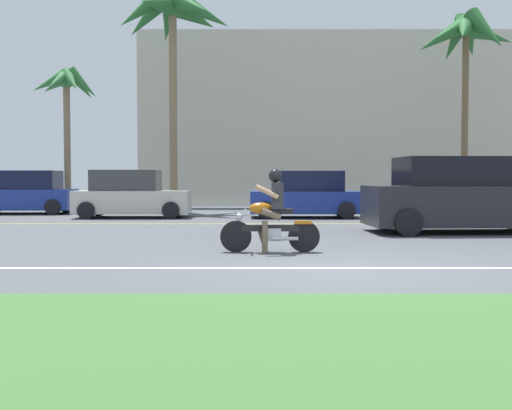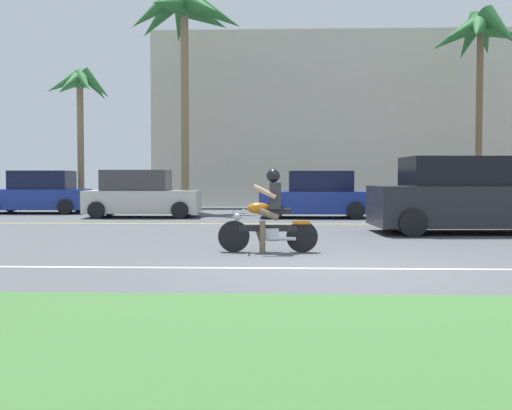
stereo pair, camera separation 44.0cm
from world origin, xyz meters
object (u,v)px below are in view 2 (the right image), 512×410
Objects in this scene: parked_car_1 at (141,195)px; palm_tree_2 at (479,38)px; suv_nearby at (475,196)px; parked_car_2 at (316,196)px; parked_car_3 at (468,195)px; parked_car_0 at (39,193)px; motorcyclist at (269,217)px; palm_tree_0 at (80,91)px; palm_tree_1 at (184,17)px.

palm_tree_2 reaches higher than parked_car_1.
suv_nearby is 6.57m from parked_car_2.
parked_car_3 is at bearing 74.11° from suv_nearby.
parked_car_0 is 4.89m from parked_car_1.
parked_car_0 is 10.46m from parked_car_2.
motorcyclist is at bearing -98.45° from parked_car_2.
parked_car_1 is 6.57m from palm_tree_0.
palm_tree_1 reaches higher than parked_car_1.
motorcyclist is 0.48× the size of parked_car_0.
palm_tree_0 is (-9.19, 3.95, 4.07)m from parked_car_2.
suv_nearby is 1.35× the size of parked_car_0.
palm_tree_1 is (4.24, -0.24, 2.82)m from palm_tree_0.
parked_car_2 is at bearing 81.55° from motorcyclist.
parked_car_1 reaches higher than motorcyclist.
palm_tree_2 is at bearing 3.68° from palm_tree_1.
motorcyclist reaches higher than parked_car_3.
parked_car_0 reaches higher than parked_car_1.
motorcyclist is 0.31× the size of palm_tree_0.
parked_car_0 is at bearing 153.38° from parked_car_1.
parked_car_0 is at bearing 127.00° from motorcyclist.
palm_tree_0 is (-14.92, 1.68, 4.10)m from parked_car_3.
palm_tree_0 reaches higher than parked_car_1.
motorcyclist is at bearing -60.02° from palm_tree_0.
suv_nearby is 1.41× the size of parked_car_2.
suv_nearby is at bearing -57.68° from parked_car_2.
suv_nearby is 12.08m from palm_tree_2.
palm_tree_1 reaches higher than suv_nearby.
parked_car_1 is 14.70m from palm_tree_2.
parked_car_1 is 7.87m from palm_tree_1.
parked_car_1 is 0.66× the size of palm_tree_0.
suv_nearby is 0.63× the size of palm_tree_2.
palm_tree_2 is at bearing 19.53° from parked_car_1.
parked_car_0 is at bearing -120.63° from palm_tree_0.
palm_tree_1 is at bearing 143.19° from parked_car_2.
suv_nearby is 0.57× the size of palm_tree_1.
parked_car_3 is 0.70× the size of palm_tree_0.
palm_tree_2 is at bearing 65.50° from parked_car_3.
parked_car_1 is at bearing -49.98° from palm_tree_0.
suv_nearby reaches higher than motorcyclist.
motorcyclist is 15.37m from palm_tree_1.
motorcyclist is at bearing -141.06° from suv_nearby.
parked_car_1 is at bearing -168.88° from parked_car_3.
palm_tree_1 is at bearing 16.07° from parked_car_0.
parked_car_2 is at bearing -12.02° from parked_car_0.
parked_car_0 reaches higher than parked_car_2.
motorcyclist is 0.50× the size of parked_car_2.
parked_car_0 is 15.97m from parked_car_3.
parked_car_3 is (5.73, 2.27, -0.03)m from parked_car_2.
motorcyclist is 14.66m from parked_car_0.
parked_car_0 is (-8.82, 11.70, 0.10)m from motorcyclist.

